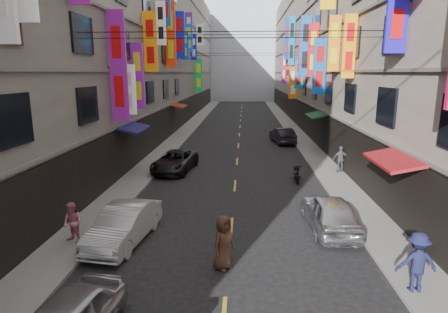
# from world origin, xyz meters

# --- Properties ---
(sidewalk_left) EXTENTS (2.00, 90.00, 0.12)m
(sidewalk_left) POSITION_xyz_m (-6.00, 42.00, 0.06)
(sidewalk_left) COLOR slate
(sidewalk_left) RESTS_ON ground
(sidewalk_right) EXTENTS (2.00, 90.00, 0.12)m
(sidewalk_right) POSITION_xyz_m (6.00, 42.00, 0.06)
(sidewalk_right) COLOR slate
(sidewalk_right) RESTS_ON ground
(building_row_left) EXTENTS (10.14, 90.00, 19.00)m
(building_row_left) POSITION_xyz_m (-11.99, 42.00, 9.49)
(building_row_left) COLOR gray
(building_row_left) RESTS_ON ground
(building_row_right) EXTENTS (10.14, 90.00, 19.00)m
(building_row_right) POSITION_xyz_m (11.99, 42.00, 9.49)
(building_row_right) COLOR #A69B8B
(building_row_right) RESTS_ON ground
(haze_block) EXTENTS (18.00, 8.00, 22.00)m
(haze_block) POSITION_xyz_m (0.00, 92.00, 11.00)
(haze_block) COLOR silver
(haze_block) RESTS_ON ground
(shop_signage) EXTENTS (14.00, 55.00, 12.51)m
(shop_signage) POSITION_xyz_m (0.05, 34.93, 9.20)
(shop_signage) COLOR #1E0EA8
(shop_signage) RESTS_ON ground
(street_awnings) EXTENTS (13.99, 35.20, 0.41)m
(street_awnings) POSITION_xyz_m (-1.26, 26.00, 3.00)
(street_awnings) COLOR #16542F
(street_awnings) RESTS_ON ground
(overhead_cables) EXTENTS (14.00, 38.04, 1.24)m
(overhead_cables) POSITION_xyz_m (0.00, 30.00, 8.80)
(overhead_cables) COLOR black
(overhead_cables) RESTS_ON ground
(lane_markings) EXTENTS (0.12, 80.20, 0.01)m
(lane_markings) POSITION_xyz_m (0.00, 39.00, 0.00)
(lane_markings) COLOR gold
(lane_markings) RESTS_ON ground
(scooter_far_right) EXTENTS (0.50, 1.80, 1.14)m
(scooter_far_right) POSITION_xyz_m (3.63, 25.14, 0.44)
(scooter_far_right) COLOR black
(scooter_far_right) RESTS_ON ground
(car_left_mid) EXTENTS (2.03, 4.43, 1.41)m
(car_left_mid) POSITION_xyz_m (-4.00, 16.46, 0.70)
(car_left_mid) COLOR silver
(car_left_mid) RESTS_ON ground
(car_left_far) EXTENTS (2.75, 4.95, 1.31)m
(car_left_far) POSITION_xyz_m (-4.00, 27.03, 0.66)
(car_left_far) COLOR black
(car_left_far) RESTS_ON ground
(car_right_mid) EXTENTS (1.89, 4.41, 1.49)m
(car_right_mid) POSITION_xyz_m (4.00, 18.08, 0.74)
(car_right_mid) COLOR #B3B4B8
(car_right_mid) RESTS_ON ground
(car_right_far) EXTENTS (2.19, 4.48, 1.41)m
(car_right_far) POSITION_xyz_m (4.00, 37.49, 0.71)
(car_right_far) COLOR #222229
(car_right_far) RESTS_ON ground
(pedestrian_lfar) EXTENTS (0.90, 0.80, 1.54)m
(pedestrian_lfar) POSITION_xyz_m (-5.80, 16.11, 0.89)
(pedestrian_lfar) COLOR #CC6C86
(pedestrian_lfar) RESTS_ON sidewalk_left
(pedestrian_rnear) EXTENTS (1.17, 0.63, 1.78)m
(pedestrian_rnear) POSITION_xyz_m (5.47, 13.56, 1.01)
(pedestrian_rnear) COLOR #16183E
(pedestrian_rnear) RESTS_ON sidewalk_right
(pedestrian_rfar) EXTENTS (1.03, 0.64, 1.68)m
(pedestrian_rfar) POSITION_xyz_m (6.60, 26.86, 0.96)
(pedestrian_rfar) COLOR #505052
(pedestrian_rfar) RESTS_ON sidewalk_right
(pedestrian_crossing) EXTENTS (1.02, 1.08, 1.83)m
(pedestrian_crossing) POSITION_xyz_m (-0.15, 14.73, 0.91)
(pedestrian_crossing) COLOR #462C1C
(pedestrian_crossing) RESTS_ON ground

